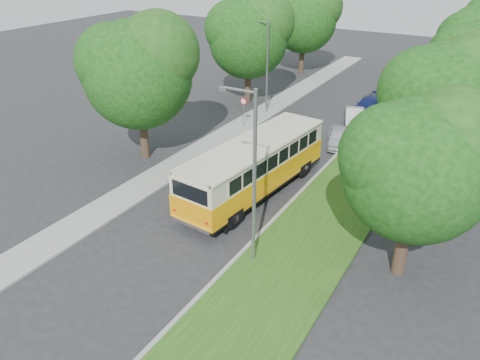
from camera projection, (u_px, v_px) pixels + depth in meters
The scene contains 13 objects.
ground at pixel (205, 212), 25.08m from camera, with size 120.00×120.00×0.00m, color #262629.
curb at pixel (304, 188), 27.28m from camera, with size 0.20×70.00×0.15m, color gray.
grass_verge at pixel (343, 199), 26.23m from camera, with size 4.50×70.00×0.13m, color #244D14.
sidewalk at pixel (187, 159), 31.04m from camera, with size 2.20×70.00×0.12m, color gray.
treeline at pixel (373, 47), 34.81m from camera, with size 24.27×41.91×9.46m.
lamppost_near at pixel (252, 174), 19.28m from camera, with size 1.71×0.16×8.00m.
lamppost_far at pixel (266, 64), 37.61m from camera, with size 1.71×0.16×7.50m.
warning_sign at pixel (243, 107), 35.52m from camera, with size 0.56×0.10×2.50m.
vintage_bus at pixel (254, 168), 26.14m from camera, with size 2.82×10.95×3.25m, color #FF9F08, non-canonical shape.
car_silver at pixel (338, 137), 32.96m from camera, with size 1.47×3.66×1.25m, color silver.
car_white at pixel (354, 117), 36.57m from camera, with size 1.37×3.92×1.29m, color silver.
car_blue at pixel (370, 106), 38.88m from camera, with size 1.95×4.79×1.39m, color navy.
car_grey at pixel (381, 96), 41.71m from camera, with size 2.05×4.44×1.23m, color slate.
Camera 1 is at (12.43, -17.69, 12.96)m, focal length 35.00 mm.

